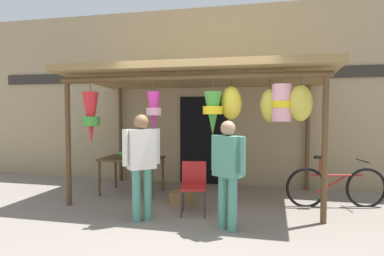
# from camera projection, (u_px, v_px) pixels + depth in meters

# --- Properties ---
(ground_plane) EXTENTS (30.00, 30.00, 0.00)m
(ground_plane) POSITION_uv_depth(u_px,v_px,m) (198.00, 212.00, 5.39)
(ground_plane) COLOR gray
(shop_facade) EXTENTS (12.30, 0.29, 4.01)m
(shop_facade) POSITION_uv_depth(u_px,v_px,m) (218.00, 97.00, 7.50)
(shop_facade) COLOR #9E8966
(shop_facade) RESTS_ON ground_plane
(market_stall_canopy) EXTENTS (4.75, 2.62, 2.47)m
(market_stall_canopy) POSITION_uv_depth(u_px,v_px,m) (200.00, 84.00, 6.05)
(market_stall_canopy) COLOR brown
(market_stall_canopy) RESTS_ON ground_plane
(display_table) EXTENTS (1.18, 0.81, 0.73)m
(display_table) POSITION_uv_depth(u_px,v_px,m) (132.00, 161.00, 6.65)
(display_table) COLOR brown
(display_table) RESTS_ON ground_plane
(flower_heap_on_table) EXTENTS (0.60, 0.42, 0.17)m
(flower_heap_on_table) POSITION_uv_depth(u_px,v_px,m) (134.00, 154.00, 6.55)
(flower_heap_on_table) COLOR green
(flower_heap_on_table) RESTS_ON display_table
(folding_chair) EXTENTS (0.46, 0.46, 0.84)m
(folding_chair) POSITION_uv_depth(u_px,v_px,m) (194.00, 183.00, 5.33)
(folding_chair) COLOR #AD1E1E
(folding_chair) RESTS_ON ground_plane
(wicker_basket_by_table) EXTENTS (0.44, 0.44, 0.21)m
(wicker_basket_by_table) POSITION_uv_depth(u_px,v_px,m) (181.00, 198.00, 5.88)
(wicker_basket_by_table) COLOR olive
(wicker_basket_by_table) RESTS_ON ground_plane
(parked_bicycle) EXTENTS (1.72, 0.52, 0.92)m
(parked_bicycle) POSITION_uv_depth(u_px,v_px,m) (336.00, 187.00, 5.70)
(parked_bicycle) COLOR black
(parked_bicycle) RESTS_ON ground_plane
(vendor_in_orange) EXTENTS (0.47, 0.43, 1.62)m
(vendor_in_orange) POSITION_uv_depth(u_px,v_px,m) (142.00, 159.00, 4.93)
(vendor_in_orange) COLOR #4C8E7A
(vendor_in_orange) RESTS_ON ground_plane
(customer_foreground) EXTENTS (0.51, 0.41, 1.54)m
(customer_foreground) POSITION_uv_depth(u_px,v_px,m) (228.00, 166.00, 4.55)
(customer_foreground) COLOR #4C8E7A
(customer_foreground) RESTS_ON ground_plane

